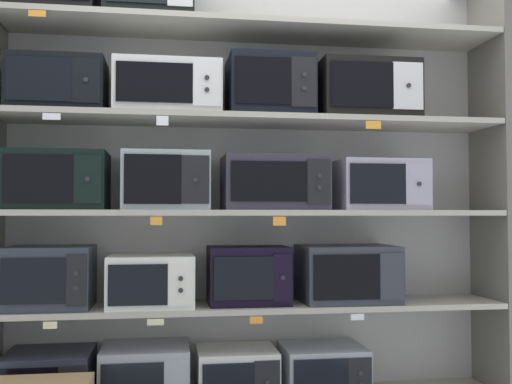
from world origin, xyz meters
The scene contains 32 objects.
back_panel centered at (0.00, 0.23, 1.41)m, with size 2.92×0.04×2.83m, color #B2B2AD.
upright_right centered at (1.39, 0.00, 1.41)m, with size 0.05×0.42×2.83m, color #68645B.
microwave_0 centered at (-1.08, 0.00, 0.30)m, with size 0.43×0.42×0.29m.
microwave_1 centered at (-0.59, 0.00, 0.31)m, with size 0.46×0.41×0.30m.
microwave_2 centered at (-0.11, 0.00, 0.29)m, with size 0.42×0.38×0.27m.
microwave_3 centered at (0.37, 0.00, 0.29)m, with size 0.45×0.39×0.27m.
shelf_1 centered at (0.00, 0.00, 0.65)m, with size 2.72×0.42×0.03m, color #ADA899.
microwave_4 centered at (-1.08, 0.00, 0.83)m, with size 0.43×0.39×0.32m.
microwave_5 centered at (-0.57, 0.00, 0.80)m, with size 0.45×0.43×0.27m.
microwave_6 centered at (-0.04, 0.00, 0.82)m, with size 0.44×0.34×0.31m.
microwave_7 centered at (0.51, 0.00, 0.82)m, with size 0.52×0.40×0.31m.
price_tag_4 centered at (-1.04, -0.21, 0.61)m, with size 0.07×0.00×0.03m, color beige.
price_tag_5 centered at (-0.54, -0.21, 0.62)m, with size 0.08×0.00×0.03m, color beige.
price_tag_6 centered at (-0.03, -0.21, 0.61)m, with size 0.07×0.00×0.04m, color orange.
price_tag_7 centered at (0.51, -0.21, 0.62)m, with size 0.07×0.00×0.03m, color white.
shelf_2 centered at (0.00, 0.00, 1.16)m, with size 2.72×0.42×0.03m, color #ADA899.
microwave_8 centered at (-1.05, 0.00, 1.33)m, with size 0.50×0.39×0.30m.
microwave_9 centered at (-0.49, 0.00, 1.33)m, with size 0.46×0.37×0.31m.
microwave_10 centered at (0.10, 0.00, 1.33)m, with size 0.56×0.39×0.30m.
microwave_11 centered at (0.70, 0.00, 1.32)m, with size 0.49×0.39×0.28m.
price_tag_8 centered at (-0.54, -0.21, 1.12)m, with size 0.06×0.00×0.04m, color orange.
price_tag_9 centered at (0.09, -0.21, 1.12)m, with size 0.07×0.00×0.05m, color orange.
shelf_3 centered at (0.00, 0.00, 1.67)m, with size 2.72×0.42×0.03m, color #ADA899.
microwave_12 centered at (-1.06, 0.00, 1.83)m, with size 0.49×0.34×0.29m.
microwave_13 centered at (-0.48, 0.00, 1.83)m, with size 0.57×0.35×0.29m.
microwave_14 centered at (0.07, 0.00, 1.85)m, with size 0.46×0.40×0.33m.
microwave_15 centered at (0.62, 0.00, 1.85)m, with size 0.55×0.43×0.32m.
price_tag_10 centered at (-1.05, -0.21, 1.63)m, with size 0.09×0.00×0.03m, color white.
price_tag_11 centered at (-0.51, -0.21, 1.63)m, with size 0.06×0.00×0.05m, color white.
price_tag_12 centered at (0.60, -0.21, 1.63)m, with size 0.08×0.00×0.04m, color orange.
shelf_4 centered at (0.00, 0.00, 2.18)m, with size 2.72×0.42×0.03m, color #ADA899.
price_tag_13 centered at (-1.12, -0.21, 2.14)m, with size 0.08×0.00×0.03m, color orange.
Camera 1 is at (-0.49, -3.26, 1.15)m, focal length 42.13 mm.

